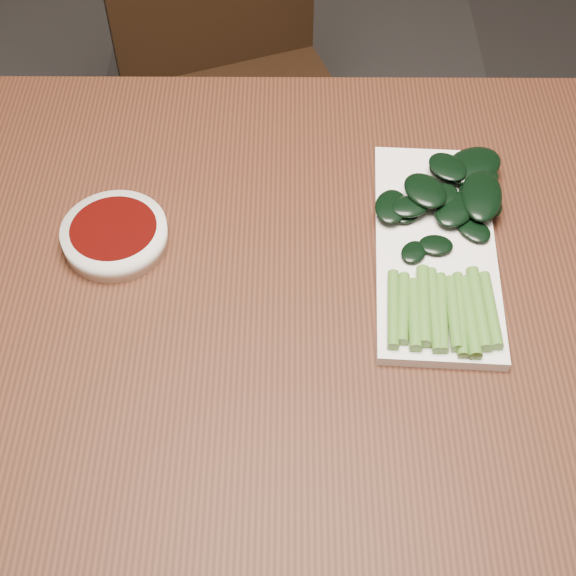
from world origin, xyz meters
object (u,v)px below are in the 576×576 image
at_px(gai_lan, 453,228).
at_px(table, 302,336).
at_px(chair_far, 234,80).
at_px(serving_plate, 435,248).
at_px(sauce_bowl, 115,235).

bearing_deg(gai_lan, table, -153.19).
bearing_deg(table, chair_far, 99.80).
bearing_deg(serving_plate, gai_lan, 38.60).
bearing_deg(gai_lan, sauce_bowl, -179.37).
distance_m(table, serving_plate, 0.19).
xyz_separation_m(chair_far, serving_plate, (0.28, -0.66, 0.27)).
relative_size(table, sauce_bowl, 11.31).
xyz_separation_m(chair_far, sauce_bowl, (-0.10, -0.65, 0.28)).
relative_size(chair_far, sauce_bowl, 7.19).
distance_m(chair_far, serving_plate, 0.77).
bearing_deg(chair_far, gai_lan, -85.13).
xyz_separation_m(table, gai_lan, (0.18, 0.09, 0.10)).
bearing_deg(gai_lan, chair_far, 115.14).
xyz_separation_m(sauce_bowl, serving_plate, (0.38, -0.01, -0.01)).
distance_m(table, chair_far, 0.77).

